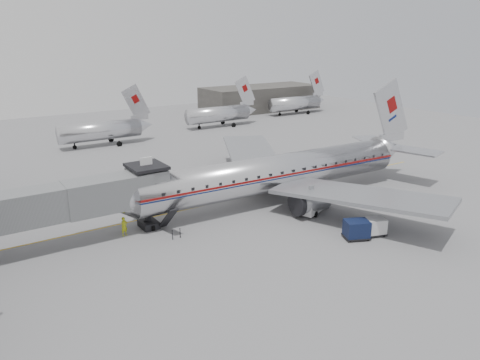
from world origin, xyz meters
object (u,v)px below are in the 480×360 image
object	(u,v)px
airliner	(281,172)
ramp_worker	(124,226)
baggage_cart_navy	(357,229)
baggage_cart_white	(374,226)
service_van	(314,200)

from	to	relation	value
airliner	ramp_worker	bearing A→B (deg)	-178.10
airliner	baggage_cart_navy	xyz separation A→B (m)	(-0.83, -12.66, -2.36)
airliner	baggage_cart_white	size ratio (longest dim) A/B	16.38
service_van	baggage_cart_white	size ratio (longest dim) A/B	2.13
airliner	baggage_cart_white	bearing A→B (deg)	-82.88
airliner	service_van	xyz separation A→B (m)	(0.75, -5.00, -2.07)
ramp_worker	service_van	bearing A→B (deg)	-32.28
airliner	baggage_cart_white	xyz separation A→B (m)	(1.17, -12.97, -2.43)
airliner	baggage_cart_white	distance (m)	13.25
baggage_cart_white	ramp_worker	world-z (taller)	ramp_worker
baggage_cart_navy	ramp_worker	world-z (taller)	ramp_worker
airliner	ramp_worker	distance (m)	18.98
airliner	ramp_worker	xyz separation A→B (m)	(-18.83, 0.03, -2.39)
service_van	ramp_worker	xyz separation A→B (m)	(-19.59, 5.02, -0.31)
ramp_worker	airliner	bearing A→B (deg)	-17.98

